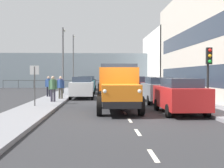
# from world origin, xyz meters

# --- Properties ---
(ground_plane) EXTENTS (80.00, 80.00, 0.00)m
(ground_plane) POSITION_xyz_m (0.00, -8.07, 0.00)
(ground_plane) COLOR #2D2D30
(sidewalk_left) EXTENTS (2.16, 36.93, 0.15)m
(sidewalk_left) POSITION_xyz_m (-4.66, -8.07, 0.07)
(sidewalk_left) COLOR gray
(sidewalk_left) RESTS_ON ground_plane
(sidewalk_right) EXTENTS (2.16, 36.93, 0.15)m
(sidewalk_right) POSITION_xyz_m (4.66, -8.07, 0.07)
(sidewalk_right) COLOR gray
(sidewalk_right) RESTS_ON ground_plane
(road_centreline_markings) EXTENTS (0.12, 31.98, 0.01)m
(road_centreline_markings) POSITION_xyz_m (0.00, -6.63, 0.00)
(road_centreline_markings) COLOR silver
(road_centreline_markings) RESTS_ON ground_plane
(building_far_block) EXTENTS (7.04, 13.85, 7.61)m
(building_far_block) POSITION_xyz_m (-9.26, -26.73, 3.80)
(building_far_block) COLOR silver
(building_far_block) RESTS_ON ground_plane
(sea_horizon) EXTENTS (80.00, 0.80, 5.00)m
(sea_horizon) POSITION_xyz_m (0.00, -29.53, 2.50)
(sea_horizon) COLOR #84939E
(sea_horizon) RESTS_ON ground_plane
(seawall_railing) EXTENTS (28.08, 0.08, 1.20)m
(seawall_railing) POSITION_xyz_m (-0.00, -25.93, 0.92)
(seawall_railing) COLOR #4C5156
(seawall_railing) RESTS_ON ground_plane
(truck_vintage_orange) EXTENTS (2.17, 5.64, 2.43)m
(truck_vintage_orange) POSITION_xyz_m (0.30, -1.69, 1.18)
(truck_vintage_orange) COLOR black
(truck_vintage_orange) RESTS_ON ground_plane
(car_red_kerbside_near) EXTENTS (1.90, 4.18, 1.72)m
(car_red_kerbside_near) POSITION_xyz_m (-2.63, -0.98, 0.90)
(car_red_kerbside_near) COLOR #B21E1E
(car_red_kerbside_near) RESTS_ON ground_plane
(car_grey_kerbside_1) EXTENTS (1.80, 4.20, 1.72)m
(car_grey_kerbside_1) POSITION_xyz_m (-2.63, -6.31, 0.89)
(car_grey_kerbside_1) COLOR slate
(car_grey_kerbside_1) RESTS_ON ground_plane
(car_maroon_kerbside_2) EXTENTS (1.91, 4.52, 1.72)m
(car_maroon_kerbside_2) POSITION_xyz_m (-2.63, -11.77, 0.90)
(car_maroon_kerbside_2) COLOR maroon
(car_maroon_kerbside_2) RESTS_ON ground_plane
(car_navy_kerbside_3) EXTENTS (1.84, 4.23, 1.72)m
(car_navy_kerbside_3) POSITION_xyz_m (-2.63, -17.62, 0.90)
(car_navy_kerbside_3) COLOR navy
(car_navy_kerbside_3) RESTS_ON ground_plane
(car_white_oppositeside_0) EXTENTS (1.84, 4.27, 1.72)m
(car_white_oppositeside_0) POSITION_xyz_m (2.63, -10.34, 0.90)
(car_white_oppositeside_0) COLOR white
(car_white_oppositeside_0) RESTS_ON ground_plane
(car_teal_oppositeside_1) EXTENTS (1.88, 4.16, 1.72)m
(car_teal_oppositeside_1) POSITION_xyz_m (2.63, -16.31, 0.90)
(car_teal_oppositeside_1) COLOR #1E6670
(car_teal_oppositeside_1) RESTS_ON ground_plane
(car_black_oppositeside_2) EXTENTS (1.85, 4.43, 1.72)m
(car_black_oppositeside_2) POSITION_xyz_m (2.63, -22.91, 0.90)
(car_black_oppositeside_2) COLOR black
(car_black_oppositeside_2) RESTS_ON ground_plane
(pedestrian_strolling) EXTENTS (0.53, 0.34, 1.65)m
(pedestrian_strolling) POSITION_xyz_m (4.26, -5.96, 1.12)
(pedestrian_strolling) COLOR #383342
(pedestrian_strolling) RESTS_ON sidewalk_right
(pedestrian_with_bag) EXTENTS (0.53, 0.34, 1.61)m
(pedestrian_with_bag) POSITION_xyz_m (4.08, -8.30, 1.09)
(pedestrian_with_bag) COLOR #4C473D
(pedestrian_with_bag) RESTS_ON sidewalk_right
(pedestrian_couple_a) EXTENTS (0.53, 0.34, 1.61)m
(pedestrian_couple_a) POSITION_xyz_m (5.32, -10.41, 1.09)
(pedestrian_couple_a) COLOR black
(pedestrian_couple_a) RESTS_ON sidewalk_right
(pedestrian_in_dark_coat) EXTENTS (0.53, 0.34, 1.61)m
(pedestrian_in_dark_coat) POSITION_xyz_m (4.64, -12.49, 1.09)
(pedestrian_in_dark_coat) COLOR #383342
(pedestrian_in_dark_coat) RESTS_ON sidewalk_right
(traffic_light_near) EXTENTS (0.28, 0.41, 3.20)m
(traffic_light_near) POSITION_xyz_m (-4.64, -2.56, 2.47)
(traffic_light_near) COLOR black
(traffic_light_near) RESTS_ON sidewalk_left
(lamp_post_promenade) EXTENTS (0.32, 1.14, 6.14)m
(lamp_post_promenade) POSITION_xyz_m (4.66, -14.55, 3.83)
(lamp_post_promenade) COLOR #59595B
(lamp_post_promenade) RESTS_ON sidewalk_right
(lamp_post_far) EXTENTS (0.32, 1.14, 7.01)m
(lamp_post_far) POSITION_xyz_m (4.71, -25.68, 4.28)
(lamp_post_far) COLOR #59595B
(lamp_post_far) RESTS_ON sidewalk_right
(street_sign) EXTENTS (0.50, 0.07, 2.25)m
(street_sign) POSITION_xyz_m (4.87, -3.43, 1.68)
(street_sign) COLOR #4C4C4C
(street_sign) RESTS_ON sidewalk_right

